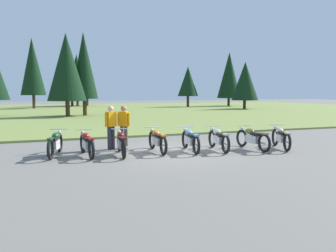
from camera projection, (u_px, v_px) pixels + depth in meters
ground_plane at (173, 152)px, 12.36m from camera, size 140.00×140.00×0.00m
grass_moorland at (90, 111)px, 36.99m from camera, size 80.00×44.00×0.10m
forest_treeline at (77, 73)px, 41.55m from camera, size 45.66×29.16×8.86m
motorcycle_british_green at (55, 143)px, 11.58m from camera, size 0.74×2.07×0.88m
motorcycle_red at (87, 143)px, 11.53m from camera, size 0.62×2.10×0.88m
motorcycle_maroon at (121, 143)px, 11.71m from camera, size 0.62×2.10×0.88m
motorcycle_orange at (157, 140)px, 12.33m from camera, size 0.62×2.10×0.88m
motorcycle_sky_blue at (190, 140)px, 12.45m from camera, size 0.62×2.10×0.88m
motorcycle_silver at (219, 139)px, 12.67m from camera, size 0.62×2.10×0.88m
motorcycle_olive at (252, 138)px, 12.85m from camera, size 0.62×2.10×0.88m
motorcycle_cream at (281, 137)px, 13.11m from camera, size 0.90×2.01×0.88m
rider_with_back_turned at (124, 124)px, 13.01m from camera, size 0.43×0.41×1.67m
rider_near_row_end at (111, 125)px, 12.84m from camera, size 0.49×0.37×1.67m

